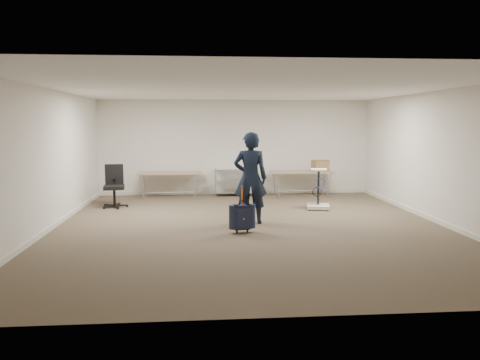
{
  "coord_description": "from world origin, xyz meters",
  "views": [
    {
      "loc": [
        -0.98,
        -9.37,
        2.13
      ],
      "look_at": [
        -0.19,
        0.3,
        0.94
      ],
      "focal_mm": 35.0,
      "sensor_mm": 36.0,
      "label": 1
    }
  ],
  "objects": [
    {
      "name": "wire_shelf",
      "position": [
        0.0,
        4.2,
        0.44
      ],
      "size": [
        1.22,
        0.47,
        0.8
      ],
      "color": "silver",
      "rests_on": "ground"
    },
    {
      "name": "cardboard_box",
      "position": [
        2.43,
        3.86,
        0.89
      ],
      "size": [
        0.49,
        0.41,
        0.33
      ],
      "primitive_type": "cube",
      "rotation": [
        0.0,
        0.0,
        0.21
      ],
      "color": "olive",
      "rests_on": "folding_table_right"
    },
    {
      "name": "folding_table_right",
      "position": [
        1.9,
        3.95,
        0.68
      ],
      "size": [
        1.8,
        0.75,
        0.73
      ],
      "color": "#8C7756",
      "rests_on": "ground"
    },
    {
      "name": "room_shell",
      "position": [
        0.0,
        1.38,
        0.05
      ],
      "size": [
        8.0,
        9.0,
        9.0
      ],
      "color": "silver",
      "rests_on": "ground"
    },
    {
      "name": "person",
      "position": [
        0.04,
        0.4,
        0.97
      ],
      "size": [
        0.75,
        0.53,
        1.94
      ],
      "primitive_type": "imported",
      "rotation": [
        0.0,
        0.0,
        3.04
      ],
      "color": "black",
      "rests_on": "ground"
    },
    {
      "name": "office_chair",
      "position": [
        -3.2,
        2.56,
        0.33
      ],
      "size": [
        0.65,
        0.65,
        1.08
      ],
      "color": "black",
      "rests_on": "ground"
    },
    {
      "name": "equipment_cart",
      "position": [
        1.88,
        1.87,
        0.26
      ],
      "size": [
        0.65,
        0.65,
        1.0
      ],
      "color": "#F0ECCE",
      "rests_on": "ground"
    },
    {
      "name": "suitcase",
      "position": [
        -0.21,
        -0.49,
        0.32
      ],
      "size": [
        0.37,
        0.26,
        0.93
      ],
      "color": "#161F32",
      "rests_on": "ground"
    },
    {
      "name": "folding_table_left",
      "position": [
        -1.9,
        3.95,
        0.68
      ],
      "size": [
        1.8,
        0.75,
        0.73
      ],
      "color": "#8C7756",
      "rests_on": "ground"
    },
    {
      "name": "ground",
      "position": [
        0.0,
        0.0,
        0.0
      ],
      "size": [
        9.0,
        9.0,
        0.0
      ],
      "primitive_type": "plane",
      "color": "#493C2C",
      "rests_on": "ground"
    }
  ]
}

